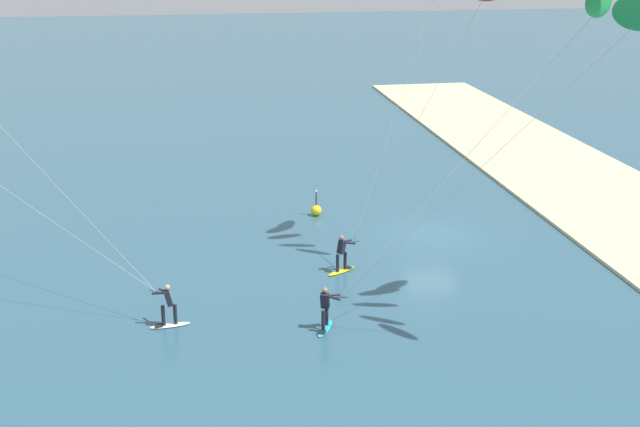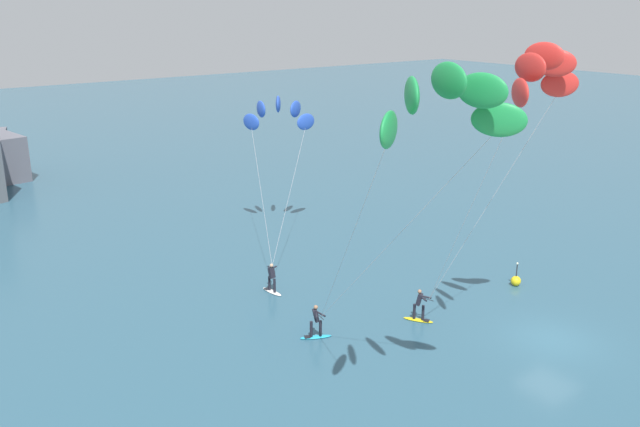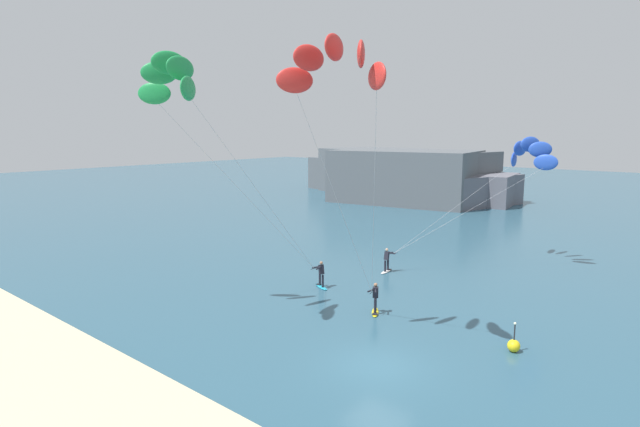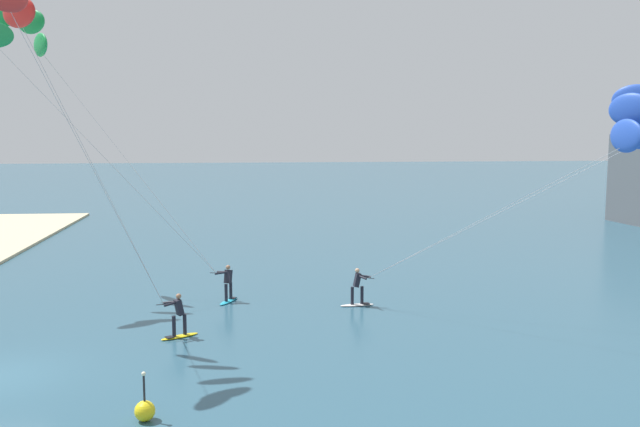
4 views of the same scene
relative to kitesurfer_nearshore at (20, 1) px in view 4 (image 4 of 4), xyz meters
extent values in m
plane|color=#2D566B|center=(2.59, -0.39, -11.97)|extent=(240.00, 240.00, 0.00)
ellipsoid|color=yellow|center=(-1.05, 4.82, -11.93)|extent=(1.10, 1.46, 0.08)
cube|color=black|center=(-0.83, 4.47, -11.88)|extent=(0.39, 0.39, 0.02)
cylinder|color=black|center=(-1.17, 5.00, -11.50)|extent=(0.14, 0.14, 0.78)
cylinder|color=black|center=(-0.94, 4.63, -11.50)|extent=(0.14, 0.14, 0.78)
cube|color=black|center=(-1.05, 4.82, -10.81)|extent=(0.42, 0.43, 0.63)
sphere|color=#9E7051|center=(-1.05, 4.82, -10.39)|extent=(0.20, 0.20, 0.20)
cylinder|color=black|center=(-0.93, 4.28, -10.66)|extent=(0.15, 0.54, 0.03)
cylinder|color=black|center=(-0.88, 4.57, -10.63)|extent=(0.41, 0.55, 0.15)
cylinder|color=black|center=(-1.10, 4.53, -10.63)|extent=(0.19, 0.61, 0.15)
ellipsoid|color=red|center=(-1.81, -0.62, -0.09)|extent=(1.16, 1.56, 1.10)
cylinder|color=#B2B2B7|center=(-1.37, 1.83, -5.52)|extent=(0.89, 4.92, 10.28)
cylinder|color=#B2B2B7|center=(0.48, 2.23, -5.52)|extent=(2.86, 4.11, 10.28)
ellipsoid|color=white|center=(-5.00, 12.08, -11.93)|extent=(0.53, 1.53, 0.08)
cube|color=black|center=(-5.05, 12.49, -11.88)|extent=(0.32, 0.31, 0.02)
cylinder|color=black|center=(-4.98, 11.86, -11.50)|extent=(0.14, 0.14, 0.78)
cylinder|color=black|center=(-5.03, 12.30, -11.50)|extent=(0.14, 0.14, 0.78)
cube|color=black|center=(-5.00, 12.08, -10.81)|extent=(0.33, 0.35, 0.63)
sphere|color=tan|center=(-5.00, 12.08, -10.39)|extent=(0.20, 0.20, 0.20)
cylinder|color=black|center=(-4.68, 12.52, -10.66)|extent=(0.35, 0.46, 0.03)
cylinder|color=black|center=(-4.93, 12.37, -10.63)|extent=(0.24, 0.61, 0.15)
cylinder|color=black|center=(-4.75, 12.24, -10.63)|extent=(0.56, 0.40, 0.15)
ellipsoid|color=blue|center=(2.83, 19.74, -4.42)|extent=(1.61, 0.56, 1.10)
ellipsoid|color=blue|center=(2.29, 20.14, -3.56)|extent=(1.52, 1.10, 1.10)
ellipsoid|color=blue|center=(1.36, 20.81, -3.23)|extent=(1.19, 1.47, 1.10)
ellipsoid|color=blue|center=(0.44, 21.49, -3.56)|extent=(0.68, 1.61, 1.10)
cylinder|color=#B2B2B7|center=(-0.92, 16.13, -7.69)|extent=(7.53, 7.23, 5.96)
cylinder|color=#B2B2B7|center=(-2.39, 17.20, -7.69)|extent=(4.59, 9.37, 5.96)
ellipsoid|color=#23ADD1|center=(-6.20, 6.44, -11.93)|extent=(1.51, 0.97, 0.08)
cube|color=black|center=(-6.57, 6.62, -11.88)|extent=(0.38, 0.38, 0.02)
cylinder|color=black|center=(-6.00, 6.34, -11.50)|extent=(0.14, 0.14, 0.78)
cylinder|color=black|center=(-6.40, 6.53, -11.50)|extent=(0.14, 0.14, 0.78)
cube|color=black|center=(-6.20, 6.44, -10.81)|extent=(0.42, 0.41, 0.63)
sphere|color=#9E7051|center=(-6.20, 6.44, -10.39)|extent=(0.20, 0.20, 0.20)
cylinder|color=black|center=(-6.31, 5.90, -10.66)|extent=(0.14, 0.55, 0.03)
cylinder|color=black|center=(-6.15, 6.15, -10.63)|extent=(0.20, 0.61, 0.15)
cylinder|color=black|center=(-6.36, 6.19, -10.63)|extent=(0.40, 0.55, 0.15)
ellipsoid|color=#1E9347|center=(-10.01, -2.29, -0.37)|extent=(1.64, 1.24, 1.10)
ellipsoid|color=#1E9347|center=(-9.28, -2.44, 0.58)|extent=(1.24, 1.64, 1.10)
ellipsoid|color=#1E9347|center=(-8.03, -2.69, 0.95)|extent=(0.66, 1.78, 1.10)
ellipsoid|color=#1E9347|center=(-6.78, -2.94, 0.58)|extent=(0.65, 1.78, 1.10)
cylinder|color=#B2B2B7|center=(-8.16, 1.80, -5.66)|extent=(3.72, 8.21, 10.00)
cylinder|color=#B2B2B7|center=(-6.18, 1.41, -5.66)|extent=(0.27, 9.00, 10.00)
sphere|color=yellow|center=(6.42, 4.69, -11.69)|extent=(0.56, 0.56, 0.56)
cylinder|color=#262628|center=(6.42, 4.69, -11.06)|extent=(0.06, 0.06, 0.70)
sphere|color=#F2F2CC|center=(6.42, 4.69, -10.65)|extent=(0.12, 0.12, 0.12)
camera|label=1|loc=(-32.27, 11.03, 1.73)|focal=44.92mm
camera|label=2|loc=(-23.23, -16.59, 3.13)|focal=37.85mm
camera|label=3|loc=(13.68, -17.37, -2.20)|focal=28.82mm
camera|label=4|loc=(24.93, 7.76, -3.98)|focal=39.70mm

